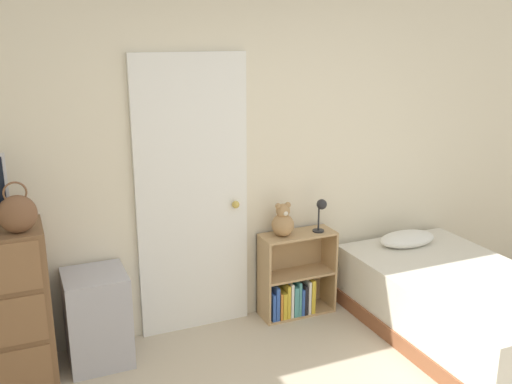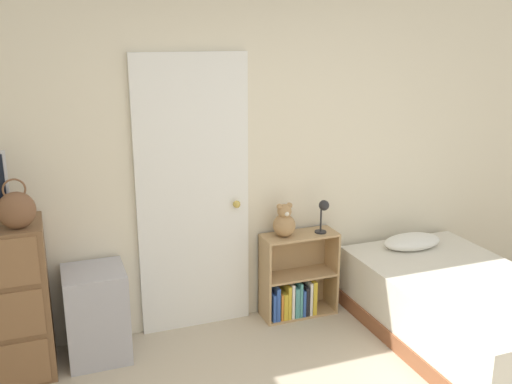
{
  "view_description": "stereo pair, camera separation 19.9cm",
  "coord_description": "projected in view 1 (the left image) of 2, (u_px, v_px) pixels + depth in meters",
  "views": [
    {
      "loc": [
        -1.43,
        -1.63,
        2.19
      ],
      "look_at": [
        0.12,
        1.96,
        1.09
      ],
      "focal_mm": 40.0,
      "sensor_mm": 36.0,
      "label": 1
    },
    {
      "loc": [
        -1.25,
        -1.71,
        2.19
      ],
      "look_at": [
        0.12,
        1.96,
        1.09
      ],
      "focal_mm": 40.0,
      "sensor_mm": 36.0,
      "label": 2
    }
  ],
  "objects": [
    {
      "name": "wall_back",
      "position": [
        226.0,
        160.0,
        4.21
      ],
      "size": [
        10.0,
        0.06,
        2.55
      ],
      "color": "beige",
      "rests_on": "ground_plane"
    },
    {
      "name": "door_closed",
      "position": [
        193.0,
        198.0,
        4.13
      ],
      "size": [
        0.83,
        0.09,
        2.06
      ],
      "color": "white",
      "rests_on": "ground_plane"
    },
    {
      "name": "handbag",
      "position": [
        17.0,
        214.0,
        3.35
      ],
      "size": [
        0.22,
        0.14,
        0.32
      ],
      "color": "brown",
      "rests_on": "dresser"
    },
    {
      "name": "storage_bin",
      "position": [
        97.0,
        318.0,
        3.85
      ],
      "size": [
        0.41,
        0.41,
        0.65
      ],
      "color": "#ADADB7",
      "rests_on": "ground_plane"
    },
    {
      "name": "bookshelf",
      "position": [
        294.0,
        284.0,
        4.53
      ],
      "size": [
        0.6,
        0.24,
        0.68
      ],
      "color": "tan",
      "rests_on": "ground_plane"
    },
    {
      "name": "teddy_bear",
      "position": [
        283.0,
        222.0,
        4.34
      ],
      "size": [
        0.17,
        0.17,
        0.27
      ],
      "color": "tan",
      "rests_on": "bookshelf"
    },
    {
      "name": "desk_lamp",
      "position": [
        321.0,
        209.0,
        4.41
      ],
      "size": [
        0.1,
        0.1,
        0.26
      ],
      "color": "#262628",
      "rests_on": "bookshelf"
    },
    {
      "name": "bed",
      "position": [
        459.0,
        303.0,
        4.23
      ],
      "size": [
        1.12,
        1.81,
        0.6
      ],
      "color": "brown",
      "rests_on": "ground_plane"
    }
  ]
}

